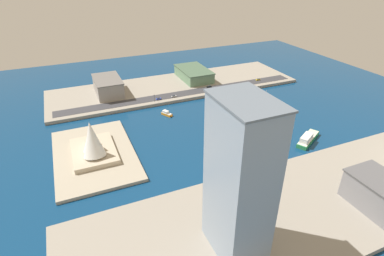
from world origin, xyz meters
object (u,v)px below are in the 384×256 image
(ferry_green_doubledeck, at_px, (308,139))
(sedan_silver, at_px, (174,96))
(sailboat_small_white, at_px, (266,100))
(yacht_sleek_gray, at_px, (236,120))
(carpark_squat_concrete, at_px, (108,86))
(taxi_yellow_cab, at_px, (258,79))
(opera_landmark, at_px, (92,142))
(tugboat_red, at_px, (215,109))
(barge_flat_brown, at_px, (224,139))
(tower_tall_glass, at_px, (239,183))
(water_taxi_orange, at_px, (167,114))
(terminal_long_green, at_px, (194,74))
(hatchback_blue, at_px, (159,99))
(traffic_light_waterfront, at_px, (154,97))
(suv_black, at_px, (209,87))

(ferry_green_doubledeck, xyz_separation_m, sedan_silver, (105.05, 60.01, 1.15))
(sailboat_small_white, distance_m, yacht_sleek_gray, 50.56)
(carpark_squat_concrete, relative_size, taxi_yellow_cab, 8.44)
(ferry_green_doubledeck, height_order, carpark_squat_concrete, carpark_squat_concrete)
(sailboat_small_white, relative_size, opera_landmark, 0.27)
(sailboat_small_white, relative_size, ferry_green_doubledeck, 0.36)
(tugboat_red, bearing_deg, taxi_yellow_cab, -59.84)
(taxi_yellow_cab, bearing_deg, yacht_sleek_gray, 135.21)
(tugboat_red, height_order, opera_landmark, opera_landmark)
(barge_flat_brown, distance_m, tugboat_red, 49.65)
(tower_tall_glass, height_order, taxi_yellow_cab, tower_tall_glass)
(water_taxi_orange, xyz_separation_m, barge_flat_brown, (-53.99, -23.58, -0.31))
(water_taxi_orange, distance_m, opera_landmark, 74.11)
(yacht_sleek_gray, distance_m, taxi_yellow_cab, 91.58)
(barge_flat_brown, bearing_deg, yacht_sleek_gray, -45.10)
(tower_tall_glass, bearing_deg, sailboat_small_white, -40.05)
(terminal_long_green, distance_m, sedan_silver, 52.56)
(hatchback_blue, bearing_deg, opera_landmark, 135.73)
(barge_flat_brown, bearing_deg, traffic_light_waterfront, 18.60)
(sailboat_small_white, bearing_deg, tugboat_red, 89.36)
(barge_flat_brown, bearing_deg, terminal_long_green, -13.61)
(tugboat_red, bearing_deg, barge_flat_brown, 160.27)
(sedan_silver, bearing_deg, suv_black, -77.21)
(taxi_yellow_cab, bearing_deg, opera_landmark, 112.72)
(terminal_long_green, height_order, opera_landmark, opera_landmark)
(suv_black, bearing_deg, carpark_squat_concrete, 76.02)
(tower_tall_glass, relative_size, carpark_squat_concrete, 1.75)
(ferry_green_doubledeck, relative_size, sedan_silver, 5.88)
(yacht_sleek_gray, relative_size, water_taxi_orange, 1.03)
(tower_tall_glass, xyz_separation_m, hatchback_blue, (163.69, -18.82, -33.54))
(water_taxi_orange, height_order, taxi_yellow_cab, taxi_yellow_cab)
(yacht_sleek_gray, height_order, tower_tall_glass, tower_tall_glass)
(tower_tall_glass, bearing_deg, hatchback_blue, -6.56)
(sailboat_small_white, bearing_deg, tower_tall_glass, 139.95)
(sailboat_small_white, relative_size, water_taxi_orange, 0.94)
(barge_flat_brown, height_order, hatchback_blue, hatchback_blue)
(sailboat_small_white, bearing_deg, taxi_yellow_cab, -25.31)
(ferry_green_doubledeck, bearing_deg, hatchback_blue, 35.30)
(carpark_squat_concrete, bearing_deg, tower_tall_glass, -174.47)
(hatchback_blue, distance_m, traffic_light_waterfront, 6.34)
(barge_flat_brown, distance_m, tower_tall_glass, 98.85)
(carpark_squat_concrete, height_order, traffic_light_waterfront, carpark_squat_concrete)
(yacht_sleek_gray, bearing_deg, terminal_long_green, -3.52)
(ferry_green_doubledeck, bearing_deg, suv_black, 10.06)
(sedan_silver, bearing_deg, hatchback_blue, 89.57)
(yacht_sleek_gray, xyz_separation_m, water_taxi_orange, (31.19, 46.45, 0.30))
(sailboat_small_white, xyz_separation_m, ferry_green_doubledeck, (-70.27, 15.01, 1.50))
(tower_tall_glass, bearing_deg, tugboat_red, -23.91)
(ferry_green_doubledeck, distance_m, traffic_light_waterfront, 129.34)
(carpark_squat_concrete, distance_m, sedan_silver, 61.52)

